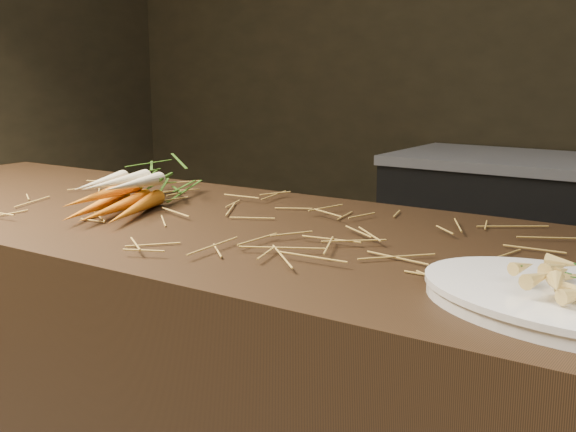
% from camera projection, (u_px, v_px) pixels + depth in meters
% --- Properties ---
extents(straw_bedding, '(1.40, 0.60, 0.02)m').
position_uv_depth(straw_bedding, '(268.00, 224.00, 1.32)').
color(straw_bedding, olive).
rests_on(straw_bedding, main_counter).
extents(root_veg_bunch, '(0.31, 0.50, 0.09)m').
position_uv_depth(root_veg_bunch, '(146.00, 183.00, 1.56)').
color(root_veg_bunch, '#C85A09').
rests_on(root_veg_bunch, main_counter).
extents(serving_platter, '(0.43, 0.33, 0.02)m').
position_uv_depth(serving_platter, '(572.00, 304.00, 0.87)').
color(serving_platter, white).
rests_on(serving_platter, main_counter).
extents(roasted_veg_heap, '(0.21, 0.17, 0.04)m').
position_uv_depth(roasted_veg_heap, '(574.00, 279.00, 0.86)').
color(roasted_veg_heap, '#A68740').
rests_on(roasted_veg_heap, serving_platter).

